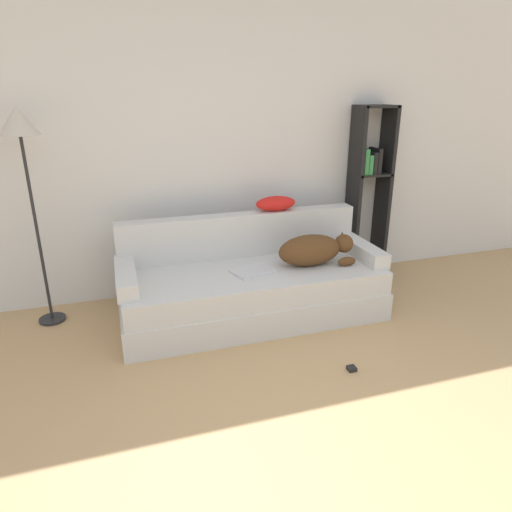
{
  "coord_description": "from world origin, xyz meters",
  "views": [
    {
      "loc": [
        -0.94,
        -1.14,
        1.83
      ],
      "look_at": [
        0.07,
        2.07,
        0.58
      ],
      "focal_mm": 32.0,
      "sensor_mm": 36.0,
      "label": 1
    }
  ],
  "objects_px": {
    "dog": "(314,250)",
    "laptop": "(253,271)",
    "couch": "(253,293)",
    "power_adapter": "(352,369)",
    "bookshelf": "(369,184)",
    "throw_pillow": "(276,203)",
    "floor_lamp": "(21,139)"
  },
  "relations": [
    {
      "from": "dog",
      "to": "laptop",
      "type": "relative_size",
      "value": 1.73
    },
    {
      "from": "couch",
      "to": "power_adapter",
      "type": "relative_size",
      "value": 37.68
    },
    {
      "from": "dog",
      "to": "laptop",
      "type": "xyz_separation_m",
      "value": [
        -0.53,
        0.0,
        -0.12
      ]
    },
    {
      "from": "dog",
      "to": "bookshelf",
      "type": "relative_size",
      "value": 0.4
    },
    {
      "from": "laptop",
      "to": "power_adapter",
      "type": "height_order",
      "value": "laptop"
    },
    {
      "from": "couch",
      "to": "power_adapter",
      "type": "xyz_separation_m",
      "value": [
        0.41,
        -0.97,
        -0.19
      ]
    },
    {
      "from": "dog",
      "to": "power_adapter",
      "type": "distance_m",
      "value": 1.07
    },
    {
      "from": "couch",
      "to": "power_adapter",
      "type": "distance_m",
      "value": 1.07
    },
    {
      "from": "bookshelf",
      "to": "dog",
      "type": "bearing_deg",
      "value": -143.74
    },
    {
      "from": "bookshelf",
      "to": "power_adapter",
      "type": "height_order",
      "value": "bookshelf"
    },
    {
      "from": "power_adapter",
      "to": "bookshelf",
      "type": "bearing_deg",
      "value": 58.08
    },
    {
      "from": "couch",
      "to": "throw_pillow",
      "type": "distance_m",
      "value": 0.83
    },
    {
      "from": "couch",
      "to": "laptop",
      "type": "height_order",
      "value": "laptop"
    },
    {
      "from": "floor_lamp",
      "to": "couch",
      "type": "bearing_deg",
      "value": -14.68
    },
    {
      "from": "dog",
      "to": "bookshelf",
      "type": "bearing_deg",
      "value": 36.26
    },
    {
      "from": "bookshelf",
      "to": "floor_lamp",
      "type": "height_order",
      "value": "floor_lamp"
    },
    {
      "from": "throw_pillow",
      "to": "floor_lamp",
      "type": "bearing_deg",
      "value": 178.7
    },
    {
      "from": "throw_pillow",
      "to": "bookshelf",
      "type": "relative_size",
      "value": 0.22
    },
    {
      "from": "throw_pillow",
      "to": "bookshelf",
      "type": "xyz_separation_m",
      "value": [
        1.04,
        0.19,
        0.08
      ]
    },
    {
      "from": "dog",
      "to": "laptop",
      "type": "bearing_deg",
      "value": 179.55
    },
    {
      "from": "dog",
      "to": "bookshelf",
      "type": "xyz_separation_m",
      "value": [
        0.85,
        0.62,
        0.38
      ]
    },
    {
      "from": "throw_pillow",
      "to": "laptop",
      "type": "bearing_deg",
      "value": -128.3
    },
    {
      "from": "dog",
      "to": "floor_lamp",
      "type": "relative_size",
      "value": 0.39
    },
    {
      "from": "bookshelf",
      "to": "floor_lamp",
      "type": "relative_size",
      "value": 0.98
    },
    {
      "from": "dog",
      "to": "throw_pillow",
      "type": "height_order",
      "value": "throw_pillow"
    },
    {
      "from": "power_adapter",
      "to": "throw_pillow",
      "type": "bearing_deg",
      "value": 93.39
    },
    {
      "from": "bookshelf",
      "to": "power_adapter",
      "type": "xyz_separation_m",
      "value": [
        -0.96,
        -1.53,
        -0.93
      ]
    },
    {
      "from": "couch",
      "to": "dog",
      "type": "height_order",
      "value": "dog"
    },
    {
      "from": "laptop",
      "to": "couch",
      "type": "bearing_deg",
      "value": 63.61
    },
    {
      "from": "bookshelf",
      "to": "power_adapter",
      "type": "distance_m",
      "value": 2.03
    },
    {
      "from": "dog",
      "to": "laptop",
      "type": "distance_m",
      "value": 0.54
    },
    {
      "from": "couch",
      "to": "floor_lamp",
      "type": "height_order",
      "value": "floor_lamp"
    }
  ]
}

